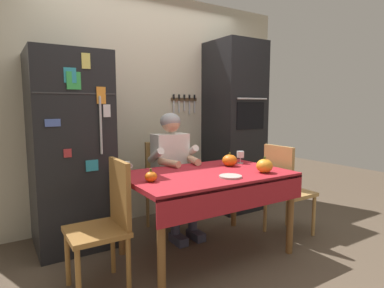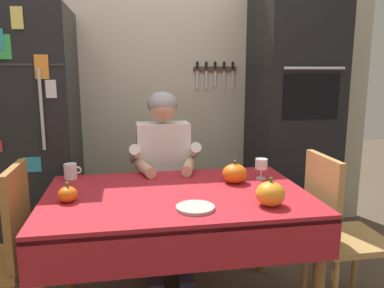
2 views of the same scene
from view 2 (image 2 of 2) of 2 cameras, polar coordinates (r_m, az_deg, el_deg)
name	(u,v)px [view 2 (image 2 of 2)]	position (r m, az deg, el deg)	size (l,w,h in m)	color
back_wall_assembly	(162,81)	(3.22, -4.46, 9.40)	(3.70, 0.13, 2.60)	beige
refrigerator	(27,140)	(2.94, -23.39, 0.52)	(0.68, 0.71, 1.80)	black
wall_oven	(292,113)	(3.15, 14.72, 4.49)	(0.60, 0.64, 2.10)	black
dining_table	(177,209)	(2.08, -2.20, -9.65)	(1.40, 0.90, 0.74)	brown
chair_behind_person	(162,190)	(2.87, -4.47, -6.83)	(0.40, 0.40, 0.93)	tan
seated_person	(164,167)	(2.62, -4.15, -3.38)	(0.47, 0.55, 1.25)	#38384C
chair_right_side	(337,227)	(2.36, 20.77, -11.56)	(0.40, 0.40, 0.93)	tan
coffee_mug	(71,171)	(2.42, -17.63, -3.89)	(0.10, 0.08, 0.09)	white
wine_glass	(261,165)	(2.34, 10.30, -3.09)	(0.07, 0.07, 0.12)	white
pumpkin_large	(235,173)	(2.24, 6.39, -4.38)	(0.14, 0.14, 0.13)	orange
pumpkin_medium	(270,194)	(1.90, 11.60, -7.29)	(0.14, 0.14, 0.14)	orange
pumpkin_small	(68,194)	(2.01, -18.05, -7.14)	(0.10, 0.10, 0.10)	orange
serving_tray	(195,208)	(1.83, 0.49, -9.49)	(0.18, 0.18, 0.02)	#B7B2A8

